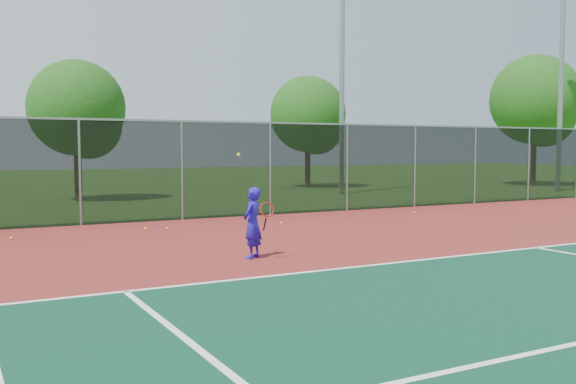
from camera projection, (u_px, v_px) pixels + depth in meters
name	position (u px, v px, depth m)	size (l,w,h in m)	color
court_apron	(506.00, 264.00, 12.20)	(30.00, 20.00, 0.02)	maroon
fence_back	(270.00, 168.00, 20.88)	(30.00, 0.06, 3.03)	black
tennis_player	(253.00, 223.00, 12.72)	(0.61, 0.71, 2.10)	#2213BA
practice_ball_0	(11.00, 238.00, 15.30)	(0.07, 0.07, 0.07)	yellow
practice_ball_2	(167.00, 228.00, 17.22)	(0.07, 0.07, 0.07)	yellow
practice_ball_3	(281.00, 223.00, 18.40)	(0.07, 0.07, 0.07)	yellow
practice_ball_4	(414.00, 212.00, 21.45)	(0.07, 0.07, 0.07)	yellow
practice_ball_5	(146.00, 229.00, 17.13)	(0.07, 0.07, 0.07)	yellow
floodlight_n	(342.00, 56.00, 30.18)	(0.90, 0.40, 11.49)	gray
floodlight_ne	(562.00, 61.00, 31.78)	(0.90, 0.40, 11.49)	gray
tree_back_left	(79.00, 112.00, 26.47)	(3.98, 3.98, 5.84)	#372514
tree_back_mid	(310.00, 118.00, 35.13)	(4.17, 4.17, 6.12)	#372514
tree_back_right	(537.00, 104.00, 36.82)	(5.12, 5.12, 7.52)	#372514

